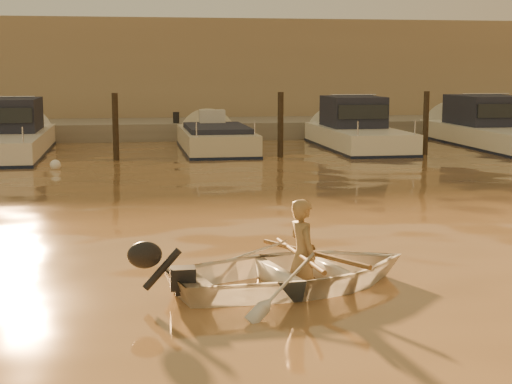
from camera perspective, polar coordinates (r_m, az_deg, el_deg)
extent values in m
plane|color=olive|center=(10.22, -9.66, -6.67)|extent=(160.00, 160.00, 0.00)
imported|color=white|center=(9.92, 2.88, -5.79)|extent=(3.60, 2.93, 0.66)
imported|color=#95764A|center=(9.91, 3.41, -4.59)|extent=(0.45, 0.58, 1.43)
cylinder|color=brown|center=(9.97, 4.19, -4.47)|extent=(0.95, 1.93, 0.13)
cylinder|color=brown|center=(9.88, 3.15, -4.58)|extent=(0.18, 2.10, 0.13)
cylinder|color=#2D2319|center=(23.72, -10.18, 4.45)|extent=(0.18, 0.18, 2.20)
cylinder|color=#2D2319|center=(24.18, 1.79, 4.67)|extent=(0.18, 0.18, 2.20)
cylinder|color=#2D2319|center=(25.52, 12.24, 4.70)|extent=(0.18, 0.18, 2.20)
sphere|color=white|center=(22.15, -14.39, 1.91)|extent=(0.30, 0.30, 0.30)
sphere|color=#D46018|center=(24.20, -3.48, 2.76)|extent=(0.30, 0.30, 0.30)
sphere|color=white|center=(24.40, 9.54, 2.70)|extent=(0.30, 0.30, 0.30)
cube|color=gray|center=(31.45, -9.64, 4.19)|extent=(52.00, 4.00, 1.00)
cube|color=#9E8466|center=(36.84, -9.73, 8.39)|extent=(46.00, 7.00, 4.80)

